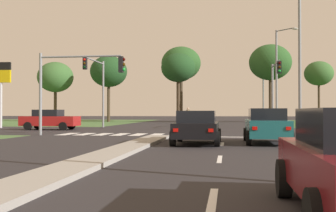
{
  "coord_description": "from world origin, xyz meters",
  "views": [
    {
      "loc": [
        3.75,
        -1.24,
        1.44
      ],
      "look_at": [
        -0.54,
        29.22,
        1.84
      ],
      "focal_mm": 45.51,
      "sensor_mm": 36.0,
      "label": 1
    }
  ],
  "objects_px": {
    "car_teal_third": "(267,126)",
    "street_lamp_fourth": "(262,86)",
    "treeline_fourth": "(181,64)",
    "treeline_fifth": "(270,63)",
    "street_lamp_second": "(298,44)",
    "pedestrian_at_median": "(188,115)",
    "treeline_near": "(55,77)",
    "traffic_signal_near_left": "(73,77)",
    "treeline_sixth": "(319,74)",
    "car_red_fourth": "(50,120)",
    "car_black_fifth": "(197,127)",
    "street_lamp_third": "(278,72)",
    "treeline_second": "(109,72)",
    "traffic_signal_far_left": "(97,80)",
    "treeline_third": "(178,68)",
    "fuel_price_totem": "(1,80)",
    "traffic_signal_far_right": "(275,82)"
  },
  "relations": [
    {
      "from": "car_black_fifth",
      "to": "treeline_near",
      "type": "xyz_separation_m",
      "value": [
        -23.58,
        40.2,
        5.69
      ]
    },
    {
      "from": "car_teal_third",
      "to": "street_lamp_fourth",
      "type": "height_order",
      "value": "street_lamp_fourth"
    },
    {
      "from": "car_teal_third",
      "to": "treeline_third",
      "type": "xyz_separation_m",
      "value": [
        -8.38,
        37.31,
        6.51
      ]
    },
    {
      "from": "traffic_signal_far_left",
      "to": "treeline_near",
      "type": "relative_size",
      "value": 0.7
    },
    {
      "from": "treeline_second",
      "to": "car_black_fifth",
      "type": "bearing_deg",
      "value": -68.68
    },
    {
      "from": "treeline_sixth",
      "to": "pedestrian_at_median",
      "type": "bearing_deg",
      "value": -130.0
    },
    {
      "from": "treeline_near",
      "to": "treeline_second",
      "type": "height_order",
      "value": "treeline_second"
    },
    {
      "from": "treeline_sixth",
      "to": "treeline_second",
      "type": "bearing_deg",
      "value": -178.93
    },
    {
      "from": "car_teal_third",
      "to": "treeline_fourth",
      "type": "xyz_separation_m",
      "value": [
        -8.31,
        40.18,
        7.43
      ]
    },
    {
      "from": "traffic_signal_far_right",
      "to": "pedestrian_at_median",
      "type": "distance_m",
      "value": 8.93
    },
    {
      "from": "street_lamp_second",
      "to": "treeline_second",
      "type": "distance_m",
      "value": 35.6
    },
    {
      "from": "street_lamp_fourth",
      "to": "treeline_sixth",
      "type": "xyz_separation_m",
      "value": [
        7.36,
        -0.06,
        1.56
      ]
    },
    {
      "from": "traffic_signal_far_left",
      "to": "street_lamp_second",
      "type": "height_order",
      "value": "street_lamp_second"
    },
    {
      "from": "treeline_near",
      "to": "treeline_fifth",
      "type": "bearing_deg",
      "value": -6.5
    },
    {
      "from": "traffic_signal_far_right",
      "to": "treeline_fifth",
      "type": "relative_size",
      "value": 0.55
    },
    {
      "from": "street_lamp_second",
      "to": "pedestrian_at_median",
      "type": "distance_m",
      "value": 14.21
    },
    {
      "from": "car_teal_third",
      "to": "car_black_fifth",
      "type": "height_order",
      "value": "car_teal_third"
    },
    {
      "from": "car_black_fifth",
      "to": "treeline_second",
      "type": "xyz_separation_m",
      "value": [
        -15.23,
        39.02,
        6.29
      ]
    },
    {
      "from": "car_black_fifth",
      "to": "treeline_second",
      "type": "distance_m",
      "value": 42.36
    },
    {
      "from": "car_black_fifth",
      "to": "street_lamp_third",
      "type": "height_order",
      "value": "street_lamp_third"
    },
    {
      "from": "street_lamp_second",
      "to": "fuel_price_totem",
      "type": "height_order",
      "value": "street_lamp_second"
    },
    {
      "from": "fuel_price_totem",
      "to": "traffic_signal_far_right",
      "type": "bearing_deg",
      "value": 2.03
    },
    {
      "from": "street_lamp_fourth",
      "to": "treeline_fourth",
      "type": "xyz_separation_m",
      "value": [
        -11.16,
        1.4,
        3.33
      ]
    },
    {
      "from": "street_lamp_fourth",
      "to": "street_lamp_second",
      "type": "bearing_deg",
      "value": -89.78
    },
    {
      "from": "traffic_signal_near_left",
      "to": "treeline_second",
      "type": "xyz_separation_m",
      "value": [
        -7.33,
        33.3,
        3.53
      ]
    },
    {
      "from": "traffic_signal_far_left",
      "to": "traffic_signal_far_right",
      "type": "xyz_separation_m",
      "value": [
        15.2,
        -0.04,
        -0.33
      ]
    },
    {
      "from": "treeline_sixth",
      "to": "street_lamp_second",
      "type": "bearing_deg",
      "value": -104.02
    },
    {
      "from": "car_red_fourth",
      "to": "fuel_price_totem",
      "type": "relative_size",
      "value": 0.78
    },
    {
      "from": "pedestrian_at_median",
      "to": "treeline_sixth",
      "type": "relative_size",
      "value": 0.21
    },
    {
      "from": "treeline_fourth",
      "to": "treeline_sixth",
      "type": "relative_size",
      "value": 1.31
    },
    {
      "from": "traffic_signal_near_left",
      "to": "pedestrian_at_median",
      "type": "height_order",
      "value": "traffic_signal_near_left"
    },
    {
      "from": "car_teal_third",
      "to": "traffic_signal_far_right",
      "type": "relative_size",
      "value": 0.8
    },
    {
      "from": "street_lamp_third",
      "to": "street_lamp_fourth",
      "type": "relative_size",
      "value": 1.09
    },
    {
      "from": "traffic_signal_near_left",
      "to": "treeline_sixth",
      "type": "relative_size",
      "value": 0.67
    },
    {
      "from": "fuel_price_totem",
      "to": "car_black_fifth",
      "type": "bearing_deg",
      "value": -41.14
    },
    {
      "from": "treeline_third",
      "to": "fuel_price_totem",
      "type": "bearing_deg",
      "value": -120.97
    },
    {
      "from": "car_teal_third",
      "to": "street_lamp_second",
      "type": "xyz_separation_m",
      "value": [
        2.96,
        9.68,
        5.18
      ]
    },
    {
      "from": "treeline_second",
      "to": "traffic_signal_near_left",
      "type": "bearing_deg",
      "value": -77.58
    },
    {
      "from": "traffic_signal_near_left",
      "to": "street_lamp_fourth",
      "type": "height_order",
      "value": "street_lamp_fourth"
    },
    {
      "from": "traffic_signal_near_left",
      "to": "traffic_signal_far_left",
      "type": "bearing_deg",
      "value": 100.49
    },
    {
      "from": "street_lamp_second",
      "to": "street_lamp_third",
      "type": "relative_size",
      "value": 1.14
    },
    {
      "from": "car_black_fifth",
      "to": "fuel_price_totem",
      "type": "bearing_deg",
      "value": 138.86
    },
    {
      "from": "traffic_signal_near_left",
      "to": "fuel_price_totem",
      "type": "height_order",
      "value": "fuel_price_totem"
    },
    {
      "from": "car_black_fifth",
      "to": "street_lamp_fourth",
      "type": "xyz_separation_m",
      "value": [
        5.95,
        39.61,
        4.14
      ]
    },
    {
      "from": "traffic_signal_near_left",
      "to": "treeline_fifth",
      "type": "distance_m",
      "value": 34.57
    },
    {
      "from": "traffic_signal_near_left",
      "to": "fuel_price_totem",
      "type": "bearing_deg",
      "value": 135.44
    },
    {
      "from": "treeline_fourth",
      "to": "treeline_fifth",
      "type": "relative_size",
      "value": 1.06
    },
    {
      "from": "car_red_fourth",
      "to": "treeline_sixth",
      "type": "distance_m",
      "value": 37.49
    },
    {
      "from": "street_lamp_third",
      "to": "treeline_near",
      "type": "bearing_deg",
      "value": 151.29
    },
    {
      "from": "car_red_fourth",
      "to": "treeline_fifth",
      "type": "relative_size",
      "value": 0.45
    }
  ]
}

